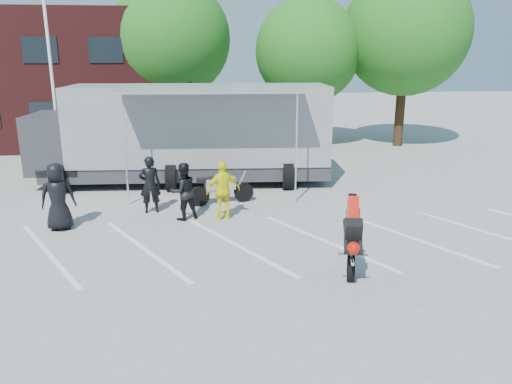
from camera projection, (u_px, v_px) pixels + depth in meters
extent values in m
plane|color=#9F9E99|center=(232.00, 261.00, 12.19)|extent=(100.00, 100.00, 0.00)
cube|color=white|center=(229.00, 245.00, 13.14)|extent=(18.09, 13.33, 0.01)
cube|color=#451616|center=(27.00, 79.00, 27.36)|extent=(18.00, 8.00, 7.00)
cylinder|color=white|center=(52.00, 76.00, 19.95)|extent=(0.12, 0.12, 8.00)
cylinder|color=#382314|center=(174.00, 115.00, 26.83)|extent=(0.50, 0.50, 3.24)
sphere|color=#1D5715|center=(171.00, 38.00, 25.75)|extent=(6.12, 6.12, 6.12)
cylinder|color=#382314|center=(306.00, 119.00, 26.68)|extent=(0.50, 0.50, 2.88)
sphere|color=#1D5715|center=(308.00, 51.00, 25.73)|extent=(5.44, 5.44, 5.44)
cylinder|color=#382314|center=(400.00, 114.00, 26.68)|extent=(0.50, 0.50, 3.42)
sphere|color=#1D5715|center=(406.00, 32.00, 25.54)|extent=(6.46, 6.46, 6.46)
imported|color=black|center=(58.00, 197.00, 14.10)|extent=(1.04, 0.77, 1.94)
imported|color=black|center=(150.00, 185.00, 15.63)|extent=(0.72, 0.53, 1.81)
imported|color=black|center=(183.00, 191.00, 14.99)|extent=(1.05, 0.96, 1.75)
imported|color=#FFF40D|center=(223.00, 190.00, 14.99)|extent=(1.14, 0.74, 1.81)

